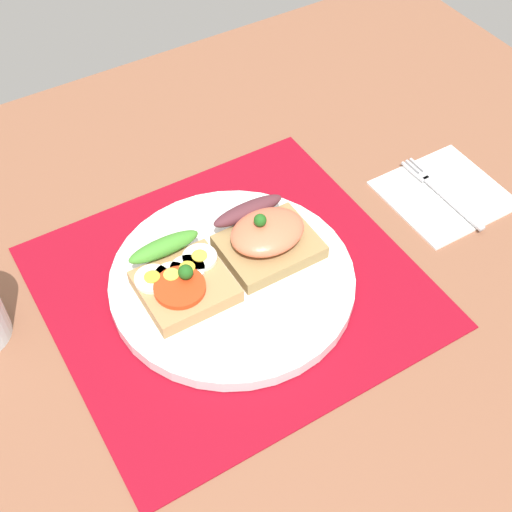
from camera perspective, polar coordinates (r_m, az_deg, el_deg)
The scene contains 7 objects.
ground_plane at distance 77.76cm, azimuth -1.90°, elevation -3.25°, with size 120.00×90.00×3.20cm, color brown.
placemat at distance 76.38cm, azimuth -1.93°, elevation -2.45°, with size 38.50×35.99×0.30cm, color maroon.
plate at distance 75.66cm, azimuth -1.95°, elevation -2.02°, with size 26.52×26.52×1.55cm, color white.
sandwich_egg_tomato at distance 73.42cm, azimuth -6.16°, elevation -1.83°, with size 9.28×10.06×3.91cm.
sandwich_salmon at distance 76.16cm, azimuth 0.82°, elevation 1.65°, with size 10.28×9.69×5.62cm.
napkin at distance 88.97cm, azimuth 15.10°, elevation 4.97°, with size 13.77×13.06×0.60cm, color white.
fork at distance 88.43cm, azimuth 14.77°, elevation 5.15°, with size 1.62×13.94×0.32cm.
Camera 1 is at (-22.34, -41.99, 59.91)cm, focal length 49.04 mm.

